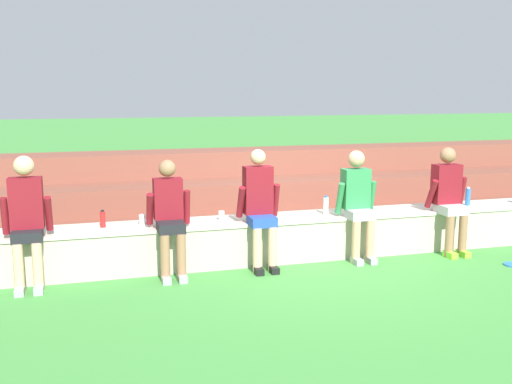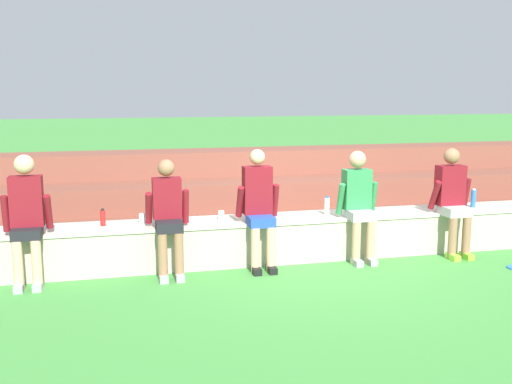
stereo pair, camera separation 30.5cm
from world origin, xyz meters
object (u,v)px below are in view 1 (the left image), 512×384
person_center (260,205)px  person_right_of_center (358,201)px  person_left_of_center (170,214)px  plastic_cup_left_end (221,216)px  water_bottle_near_right (326,206)px  plastic_cup_right_end (142,220)px  water_bottle_near_left (103,219)px  person_far_right (449,196)px  person_far_left (27,217)px  water_bottle_mid_right (468,197)px

person_center → person_right_of_center: 1.32m
person_left_of_center → plastic_cup_left_end: 0.78m
water_bottle_near_right → plastic_cup_right_end: 2.40m
person_left_of_center → water_bottle_near_left: bearing=156.5°
person_left_of_center → water_bottle_near_right: person_left_of_center is taller
water_bottle_near_left → person_far_right: bearing=-4.6°
person_far_left → plastic_cup_right_end: person_far_left is taller
person_far_right → person_left_of_center: bearing=179.5°
water_bottle_mid_right → water_bottle_near_left: 5.06m
plastic_cup_right_end → person_right_of_center: bearing=-6.8°
person_center → person_far_right: person_center is taller
person_far_left → plastic_cup_left_end: 2.31m
person_far_left → water_bottle_near_left: (0.82, 0.34, -0.15)m
water_bottle_near_left → plastic_cup_right_end: bearing=1.2°
person_right_of_center → water_bottle_mid_right: person_right_of_center is taller
person_far_right → water_bottle_near_right: size_ratio=5.70×
person_far_left → person_center: person_far_left is taller
person_left_of_center → water_bottle_near_right: (2.11, 0.28, -0.06)m
water_bottle_mid_right → person_left_of_center: bearing=-176.0°
person_left_of_center → water_bottle_mid_right: 4.31m
person_center → person_far_right: (2.65, -0.05, -0.01)m
person_center → water_bottle_near_right: bearing=15.0°
plastic_cup_right_end → plastic_cup_left_end: bearing=-1.0°
person_far_right → plastic_cup_right_end: bearing=174.8°
person_far_left → person_left_of_center: (1.58, 0.01, -0.07)m
person_left_of_center → person_center: bearing=0.7°
person_left_of_center → water_bottle_near_right: bearing=7.5°
person_left_of_center → person_right_of_center: 2.44m
water_bottle_near_right → water_bottle_mid_right: bearing=0.5°
person_left_of_center → person_right_of_center: bearing=0.4°
person_far_left → water_bottle_near_left: bearing=22.7°
person_right_of_center → plastic_cup_left_end: person_right_of_center is taller
person_left_of_center → water_bottle_near_left: (-0.76, 0.33, -0.08)m
person_far_right → person_far_left: bearing=179.8°
person_right_of_center → water_bottle_near_left: bearing=174.4°
water_bottle_mid_right → plastic_cup_left_end: water_bottle_mid_right is taller
person_far_left → person_center: size_ratio=1.01×
person_far_left → person_far_right: size_ratio=1.04×
water_bottle_mid_right → water_bottle_near_left: size_ratio=1.25×
person_far_left → water_bottle_near_right: person_far_left is taller
water_bottle_near_right → plastic_cup_left_end: bearing=178.2°
person_far_right → water_bottle_mid_right: 0.63m
person_center → water_bottle_mid_right: (3.18, 0.28, -0.10)m
water_bottle_near_right → plastic_cup_left_end: water_bottle_near_right is taller
plastic_cup_right_end → water_bottle_mid_right: bearing=-0.5°
water_bottle_near_right → person_right_of_center: bearing=-38.3°
person_center → plastic_cup_right_end: size_ratio=11.64×
person_far_left → water_bottle_near_right: 3.70m
person_center → plastic_cup_right_end: bearing=166.9°
water_bottle_mid_right → person_far_right: bearing=-148.3°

